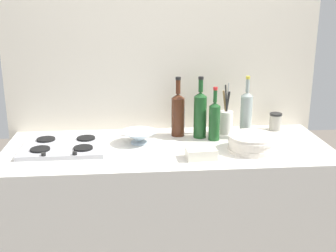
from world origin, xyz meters
TOP-DOWN VIEW (x-y plane):
  - counter_block at (0.00, 0.00)m, footprint 1.80×0.70m
  - backsplash_panel at (0.00, 0.38)m, footprint 1.90×0.06m
  - stovetop_hob at (-0.57, 0.02)m, footprint 0.45×0.36m
  - plate_stack at (0.45, -0.10)m, footprint 0.26×0.26m
  - wine_bottle_leftmost at (0.20, 0.15)m, footprint 0.08×0.08m
  - wine_bottle_mid_left at (0.47, 0.12)m, footprint 0.07×0.07m
  - wine_bottle_mid_right at (0.28, 0.10)m, footprint 0.06×0.06m
  - wine_bottle_rightmost at (0.08, 0.20)m, footprint 0.08×0.08m
  - mixing_bowl at (-0.16, 0.07)m, footprint 0.21×0.21m
  - butter_dish at (0.15, -0.19)m, footprint 0.16×0.11m
  - utensil_crock at (0.37, 0.21)m, footprint 0.08×0.08m
  - condiment_jar_front at (0.69, 0.25)m, footprint 0.08×0.08m

SIDE VIEW (x-z plane):
  - counter_block at x=0.00m, z-range 0.00..0.90m
  - stovetop_hob at x=-0.57m, z-range 0.89..0.93m
  - butter_dish at x=0.15m, z-range 0.90..0.95m
  - mixing_bowl at x=-0.16m, z-range 0.90..0.98m
  - plate_stack at x=0.45m, z-range 0.90..0.99m
  - condiment_jar_front at x=0.69m, z-range 0.90..1.01m
  - utensil_crock at x=0.37m, z-range 0.82..1.14m
  - wine_bottle_mid_right at x=0.28m, z-range 0.86..1.17m
  - wine_bottle_rightmost at x=0.08m, z-range 0.86..1.21m
  - wine_bottle_mid_left at x=0.47m, z-range 0.86..1.23m
  - wine_bottle_leftmost at x=0.20m, z-range 0.86..1.22m
  - backsplash_panel at x=0.00m, z-range 0.00..2.34m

